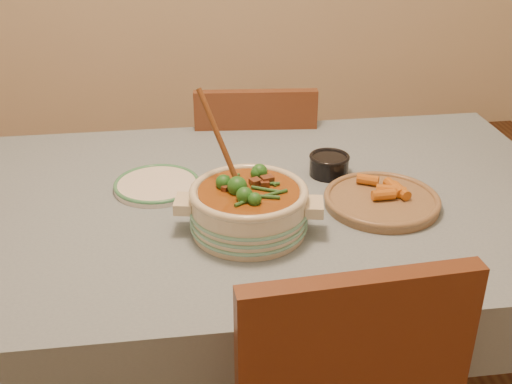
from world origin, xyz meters
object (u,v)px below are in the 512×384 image
condiment_bowl (329,164)px  chair_far (254,180)px  dining_table (270,226)px  stew_casserole (249,205)px  fried_plate (382,199)px  white_plate (157,185)px

condiment_bowl → chair_far: (-0.15, 0.49, -0.29)m
dining_table → stew_casserole: stew_casserole is taller
condiment_bowl → fried_plate: (0.10, -0.20, -0.01)m
dining_table → chair_far: bearing=86.5°
stew_casserole → condiment_bowl: 0.39m
dining_table → stew_casserole: (-0.08, -0.16, 0.16)m
white_plate → chair_far: size_ratio=0.34×
dining_table → white_plate: bearing=162.5°
chair_far → fried_plate: bearing=114.8°
dining_table → fried_plate: bearing=-16.6°
stew_casserole → condiment_bowl: (0.27, 0.28, -0.04)m
dining_table → condiment_bowl: size_ratio=11.50×
chair_far → dining_table: bearing=91.7°
condiment_bowl → chair_far: 0.59m
white_plate → condiment_bowl: (0.50, 0.02, 0.02)m
condiment_bowl → chair_far: size_ratio=0.16×
dining_table → chair_far: (0.04, 0.61, -0.16)m
dining_table → chair_far: size_ratio=1.89×
white_plate → dining_table: bearing=-17.5°
white_plate → fried_plate: size_ratio=1.00×
condiment_bowl → dining_table: bearing=-148.4°
condiment_bowl → fried_plate: size_ratio=0.48×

